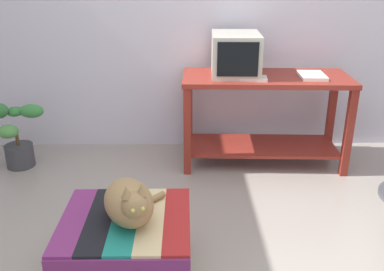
# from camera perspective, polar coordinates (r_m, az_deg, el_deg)

# --- Properties ---
(back_wall) EXTENTS (8.00, 0.10, 2.60)m
(back_wall) POSITION_cam_1_polar(r_m,az_deg,el_deg) (3.89, 0.91, 17.07)
(back_wall) COLOR silver
(back_wall) RESTS_ON ground_plane
(desk) EXTENTS (1.40, 0.64, 0.78)m
(desk) POSITION_cam_1_polar(r_m,az_deg,el_deg) (3.66, 9.67, 4.08)
(desk) COLOR maroon
(desk) RESTS_ON ground_plane
(tv_monitor) EXTENTS (0.40, 0.51, 0.34)m
(tv_monitor) POSITION_cam_1_polar(r_m,az_deg,el_deg) (3.57, 5.84, 10.68)
(tv_monitor) COLOR #BCB7A8
(tv_monitor) RESTS_ON desk
(keyboard) EXTENTS (0.41, 0.19, 0.02)m
(keyboard) POSITION_cam_1_polar(r_m,az_deg,el_deg) (3.44, 6.63, 7.63)
(keyboard) COLOR beige
(keyboard) RESTS_ON desk
(book) EXTENTS (0.21, 0.29, 0.03)m
(book) POSITION_cam_1_polar(r_m,az_deg,el_deg) (3.62, 15.76, 7.71)
(book) COLOR white
(book) RESTS_ON desk
(ottoman_with_blanket) EXTENTS (0.69, 0.65, 0.37)m
(ottoman_with_blanket) POSITION_cam_1_polar(r_m,az_deg,el_deg) (2.44, -8.67, -14.60)
(ottoman_with_blanket) COLOR tan
(ottoman_with_blanket) RESTS_ON ground_plane
(cat) EXTENTS (0.36, 0.47, 0.28)m
(cat) POSITION_cam_1_polar(r_m,az_deg,el_deg) (2.24, -8.33, -8.84)
(cat) COLOR #9E7A4C
(cat) RESTS_ON ottoman_with_blanket
(potted_plant) EXTENTS (0.48, 0.37, 0.56)m
(potted_plant) POSITION_cam_1_polar(r_m,az_deg,el_deg) (3.91, -22.44, -0.16)
(potted_plant) COLOR #3D3D42
(potted_plant) RESTS_ON ground_plane
(pen) EXTENTS (0.12, 0.09, 0.01)m
(pen) POSITION_cam_1_polar(r_m,az_deg,el_deg) (3.64, 15.55, 7.63)
(pen) COLOR #B7B7BC
(pen) RESTS_ON desk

